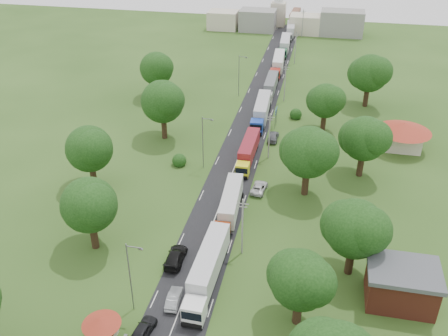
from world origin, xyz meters
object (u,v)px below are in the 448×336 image
(truck_0, at_px, (207,269))
(car_lane_mid, at_px, (174,298))
(guard_booth, at_px, (102,325))
(info_sign, at_px, (276,113))
(car_lane_front, at_px, (143,330))

(truck_0, bearing_deg, car_lane_mid, -126.74)
(car_lane_mid, bearing_deg, guard_booth, 44.34)
(info_sign, relative_size, car_lane_front, 0.91)
(guard_booth, xyz_separation_m, info_sign, (12.40, 60.00, 0.84))
(guard_booth, bearing_deg, car_lane_front, 19.67)
(guard_booth, relative_size, info_sign, 1.07)
(guard_booth, height_order, car_lane_mid, guard_booth)
(truck_0, height_order, car_lane_mid, truck_0)
(info_sign, xyz_separation_m, car_lane_front, (-8.20, -58.50, -2.23))
(truck_0, relative_size, car_lane_front, 3.44)
(info_sign, relative_size, car_lane_mid, 0.96)
(info_sign, bearing_deg, car_lane_front, -97.98)
(info_sign, distance_m, truck_0, 48.79)
(truck_0, distance_m, car_lane_mid, 5.60)
(car_lane_front, bearing_deg, info_sign, -90.27)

